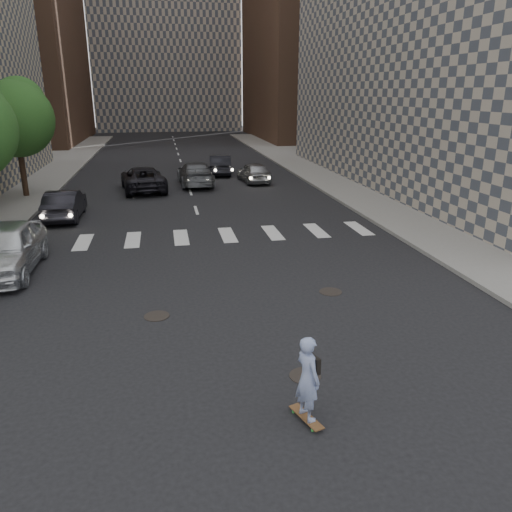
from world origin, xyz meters
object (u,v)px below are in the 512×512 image
(traffic_car_b, at_px, (195,174))
(traffic_car_e, at_px, (220,165))
(traffic_car_c, at_px, (143,179))
(traffic_car_d, at_px, (254,172))
(silver_sedan, at_px, (5,249))
(traffic_car_a, at_px, (65,204))
(skateboarder, at_px, (308,378))
(tree_c, at_px, (16,115))

(traffic_car_b, height_order, traffic_car_e, traffic_car_b)
(traffic_car_c, distance_m, traffic_car_e, 7.80)
(traffic_car_d, bearing_deg, silver_sedan, 49.24)
(silver_sedan, height_order, traffic_car_c, silver_sedan)
(traffic_car_c, bearing_deg, traffic_car_b, -164.79)
(traffic_car_c, bearing_deg, traffic_car_e, -141.62)
(traffic_car_b, height_order, traffic_car_c, traffic_car_b)
(traffic_car_a, distance_m, traffic_car_b, 10.55)
(traffic_car_b, bearing_deg, traffic_car_a, 47.35)
(skateboarder, height_order, silver_sedan, skateboarder)
(silver_sedan, height_order, traffic_car_d, silver_sedan)
(skateboarder, relative_size, traffic_car_e, 0.40)
(traffic_car_a, relative_size, traffic_car_d, 1.06)
(silver_sedan, height_order, traffic_car_a, silver_sedan)
(traffic_car_c, relative_size, traffic_car_d, 1.33)
(skateboarder, relative_size, traffic_car_c, 0.33)
(tree_c, distance_m, skateboarder, 25.58)
(silver_sedan, distance_m, traffic_car_d, 19.74)
(traffic_car_b, relative_size, traffic_car_c, 0.98)
(traffic_car_a, distance_m, traffic_car_c, 7.52)
(skateboarder, xyz_separation_m, silver_sedan, (-7.79, 9.73, -0.07))
(traffic_car_c, xyz_separation_m, traffic_car_e, (5.47, 5.56, -0.03))
(skateboarder, height_order, traffic_car_a, skateboarder)
(tree_c, distance_m, silver_sedan, 14.15)
(tree_c, xyz_separation_m, traffic_car_a, (3.08, -5.74, -3.94))
(traffic_car_a, relative_size, traffic_car_e, 0.98)
(silver_sedan, relative_size, traffic_car_b, 0.95)
(traffic_car_b, bearing_deg, traffic_car_e, -118.93)
(traffic_car_a, bearing_deg, silver_sedan, 85.19)
(skateboarder, bearing_deg, traffic_car_d, 63.14)
(skateboarder, distance_m, traffic_car_d, 26.04)
(skateboarder, xyz_separation_m, traffic_car_a, (-7.17, 17.39, -0.22))
(tree_c, relative_size, traffic_car_d, 1.64)
(silver_sedan, xyz_separation_m, traffic_car_d, (11.48, 16.05, -0.17))
(traffic_car_b, xyz_separation_m, traffic_car_e, (2.13, 4.19, -0.04))
(traffic_car_b, bearing_deg, traffic_car_d, -176.52)
(traffic_car_a, bearing_deg, traffic_car_e, -126.62)
(traffic_car_b, relative_size, traffic_car_e, 1.21)
(skateboarder, distance_m, traffic_car_c, 24.30)
(tree_c, height_order, traffic_car_e, tree_c)
(tree_c, distance_m, traffic_car_a, 7.62)
(skateboarder, bearing_deg, silver_sedan, 110.00)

